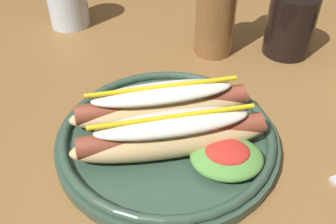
% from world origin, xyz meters
% --- Properties ---
extents(dining_table, '(1.18, 0.87, 0.74)m').
position_xyz_m(dining_table, '(0.00, 0.00, 0.63)').
color(dining_table, olive).
rests_on(dining_table, ground_plane).
extents(hot_dog_plate, '(0.29, 0.29, 0.08)m').
position_xyz_m(hot_dog_plate, '(-0.05, -0.10, 0.77)').
color(hot_dog_plate, '#334C3D').
rests_on(hot_dog_plate, dining_table).
extents(soda_cup, '(0.08, 0.08, 0.11)m').
position_xyz_m(soda_cup, '(0.15, 0.15, 0.79)').
color(soda_cup, black).
rests_on(soda_cup, dining_table).
extents(glass_bottle, '(0.07, 0.07, 0.23)m').
position_xyz_m(glass_bottle, '(0.02, 0.15, 0.82)').
color(glass_bottle, brown).
rests_on(glass_bottle, dining_table).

